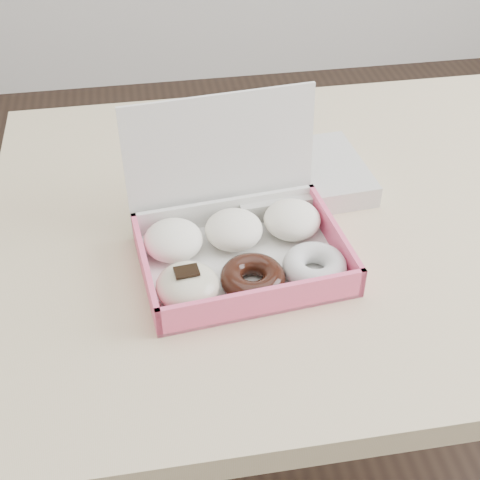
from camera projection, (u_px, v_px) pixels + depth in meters
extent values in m
plane|color=black|center=(336.00, 469.00, 1.52)|extent=(4.00, 4.00, 0.00)
cube|color=#CFBA88|center=(379.00, 215.00, 1.05)|extent=(1.20, 0.80, 0.04)
cylinder|color=#CFBA88|center=(69.00, 279.00, 1.49)|extent=(0.05, 0.05, 0.71)
cube|color=silver|center=(243.00, 265.00, 0.93)|extent=(0.29, 0.23, 0.01)
cube|color=#FF5A85|center=(264.00, 302.00, 0.84)|extent=(0.27, 0.04, 0.05)
cube|color=silver|center=(225.00, 212.00, 0.98)|extent=(0.27, 0.04, 0.05)
cube|color=#FF5A85|center=(146.00, 271.00, 0.89)|extent=(0.03, 0.20, 0.05)
cube|color=#FF5A85|center=(334.00, 237.00, 0.94)|extent=(0.03, 0.20, 0.05)
cube|color=silver|center=(221.00, 161.00, 0.95)|extent=(0.28, 0.05, 0.20)
ellipsoid|color=white|center=(173.00, 240.00, 0.93)|extent=(0.09, 0.09, 0.05)
ellipsoid|color=white|center=(234.00, 230.00, 0.94)|extent=(0.09, 0.09, 0.05)
ellipsoid|color=white|center=(292.00, 220.00, 0.96)|extent=(0.09, 0.09, 0.05)
ellipsoid|color=beige|center=(188.00, 286.00, 0.86)|extent=(0.09, 0.09, 0.05)
cube|color=black|center=(187.00, 271.00, 0.84)|extent=(0.03, 0.03, 0.00)
torus|color=black|center=(253.00, 278.00, 0.88)|extent=(0.10, 0.10, 0.03)
torus|color=white|center=(315.00, 266.00, 0.90)|extent=(0.10, 0.10, 0.03)
cube|color=beige|center=(295.00, 176.00, 1.07)|extent=(0.23, 0.19, 0.04)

